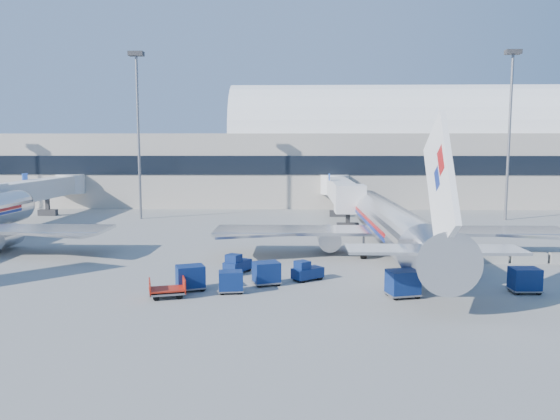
{
  "coord_description": "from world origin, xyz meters",
  "views": [
    {
      "loc": [
        1.21,
        -44.36,
        9.89
      ],
      "look_at": [
        -0.09,
        6.0,
        4.05
      ],
      "focal_mm": 35.0,
      "sensor_mm": 36.0,
      "label": 1
    }
  ],
  "objects_px": {
    "jetbridge_near": "(340,190)",
    "jetbridge_mid": "(40,190)",
    "barrier_near": "(490,258)",
    "cart_train_b": "(231,281)",
    "cart_train_c": "(190,277)",
    "barrier_mid": "(529,258)",
    "cart_open_red": "(168,291)",
    "airliner_main": "(391,225)",
    "mast_east": "(510,110)",
    "tug_left": "(237,264)",
    "cart_solo_far": "(525,280)",
    "tug_right": "(458,265)",
    "cart_solo_near": "(403,283)",
    "tug_lead": "(306,271)",
    "mast_west": "(138,110)",
    "cart_train_a": "(266,273)"
  },
  "relations": [
    {
      "from": "airliner_main",
      "to": "cart_train_b",
      "type": "height_order",
      "value": "airliner_main"
    },
    {
      "from": "barrier_mid",
      "to": "tug_lead",
      "type": "relative_size",
      "value": 1.18
    },
    {
      "from": "airliner_main",
      "to": "mast_east",
      "type": "bearing_deg",
      "value": 51.89
    },
    {
      "from": "jetbridge_mid",
      "to": "barrier_near",
      "type": "distance_m",
      "value": 59.9
    },
    {
      "from": "cart_train_c",
      "to": "airliner_main",
      "type": "bearing_deg",
      "value": 16.34
    },
    {
      "from": "cart_solo_far",
      "to": "airliner_main",
      "type": "bearing_deg",
      "value": 117.86
    },
    {
      "from": "jetbridge_mid",
      "to": "cart_solo_far",
      "type": "xyz_separation_m",
      "value": [
        51.34,
        -38.48,
        -3.01
      ]
    },
    {
      "from": "airliner_main",
      "to": "cart_solo_far",
      "type": "bearing_deg",
      "value": -60.34
    },
    {
      "from": "tug_lead",
      "to": "cart_train_b",
      "type": "distance_m",
      "value": 6.4
    },
    {
      "from": "tug_lead",
      "to": "tug_left",
      "type": "distance_m",
      "value": 5.87
    },
    {
      "from": "jetbridge_near",
      "to": "tug_right",
      "type": "bearing_deg",
      "value": -79.19
    },
    {
      "from": "tug_left",
      "to": "cart_train_c",
      "type": "height_order",
      "value": "cart_train_c"
    },
    {
      "from": "cart_solo_near",
      "to": "tug_right",
      "type": "bearing_deg",
      "value": 34.87
    },
    {
      "from": "mast_east",
      "to": "cart_train_b",
      "type": "bearing_deg",
      "value": -130.88
    },
    {
      "from": "cart_train_b",
      "to": "cart_train_c",
      "type": "relative_size",
      "value": 0.79
    },
    {
      "from": "cart_train_a",
      "to": "cart_train_b",
      "type": "height_order",
      "value": "cart_train_a"
    },
    {
      "from": "jetbridge_near",
      "to": "jetbridge_mid",
      "type": "height_order",
      "value": "same"
    },
    {
      "from": "cart_solo_near",
      "to": "cart_solo_far",
      "type": "xyz_separation_m",
      "value": [
        8.52,
        1.33,
        -0.05
      ]
    },
    {
      "from": "mast_west",
      "to": "barrier_mid",
      "type": "distance_m",
      "value": 51.92
    },
    {
      "from": "cart_train_b",
      "to": "jetbridge_near",
      "type": "bearing_deg",
      "value": 66.24
    },
    {
      "from": "cart_solo_near",
      "to": "cart_train_b",
      "type": "bearing_deg",
      "value": 161.2
    },
    {
      "from": "cart_train_c",
      "to": "cart_solo_far",
      "type": "xyz_separation_m",
      "value": [
        22.88,
        -0.07,
        -0.01
      ]
    },
    {
      "from": "tug_right",
      "to": "barrier_mid",
      "type": "bearing_deg",
      "value": 65.09
    },
    {
      "from": "cart_train_b",
      "to": "cart_solo_far",
      "type": "relative_size",
      "value": 0.94
    },
    {
      "from": "tug_right",
      "to": "cart_solo_near",
      "type": "height_order",
      "value": "cart_solo_near"
    },
    {
      "from": "barrier_mid",
      "to": "cart_open_red",
      "type": "relative_size",
      "value": 1.11
    },
    {
      "from": "cart_train_b",
      "to": "cart_solo_far",
      "type": "xyz_separation_m",
      "value": [
        20.01,
        0.53,
        0.12
      ]
    },
    {
      "from": "airliner_main",
      "to": "tug_left",
      "type": "relative_size",
      "value": 13.84
    },
    {
      "from": "jetbridge_near",
      "to": "cart_train_a",
      "type": "bearing_deg",
      "value": -102.78
    },
    {
      "from": "airliner_main",
      "to": "tug_lead",
      "type": "distance_m",
      "value": 12.17
    },
    {
      "from": "barrier_near",
      "to": "tug_right",
      "type": "relative_size",
      "value": 1.05
    },
    {
      "from": "jetbridge_mid",
      "to": "tug_right",
      "type": "distance_m",
      "value": 58.78
    },
    {
      "from": "barrier_near",
      "to": "cart_train_a",
      "type": "distance_m",
      "value": 20.4
    },
    {
      "from": "airliner_main",
      "to": "cart_train_c",
      "type": "bearing_deg",
      "value": -142.79
    },
    {
      "from": "barrier_mid",
      "to": "tug_right",
      "type": "xyz_separation_m",
      "value": [
        -7.35,
        -4.46,
        0.31
      ]
    },
    {
      "from": "cart_train_c",
      "to": "tug_lead",
      "type": "bearing_deg",
      "value": -0.04
    },
    {
      "from": "jetbridge_mid",
      "to": "cart_solo_near",
      "type": "distance_m",
      "value": 58.53
    },
    {
      "from": "tug_left",
      "to": "cart_open_red",
      "type": "relative_size",
      "value": 1.0
    },
    {
      "from": "cart_train_c",
      "to": "cart_open_red",
      "type": "xyz_separation_m",
      "value": [
        -1.16,
        -1.88,
        -0.48
      ]
    },
    {
      "from": "cart_train_a",
      "to": "mast_east",
      "type": "bearing_deg",
      "value": 29.86
    },
    {
      "from": "tug_lead",
      "to": "cart_train_a",
      "type": "distance_m",
      "value": 3.28
    },
    {
      "from": "jetbridge_mid",
      "to": "cart_train_c",
      "type": "relative_size",
      "value": 11.57
    },
    {
      "from": "mast_east",
      "to": "cart_train_a",
      "type": "relative_size",
      "value": 9.92
    },
    {
      "from": "tug_left",
      "to": "cart_open_red",
      "type": "height_order",
      "value": "tug_left"
    },
    {
      "from": "mast_east",
      "to": "tug_left",
      "type": "distance_m",
      "value": 48.51
    },
    {
      "from": "mast_west",
      "to": "barrier_mid",
      "type": "relative_size",
      "value": 7.53
    },
    {
      "from": "tug_left",
      "to": "cart_train_a",
      "type": "height_order",
      "value": "cart_train_a"
    },
    {
      "from": "airliner_main",
      "to": "tug_right",
      "type": "distance_m",
      "value": 8.3
    },
    {
      "from": "airliner_main",
      "to": "mast_west",
      "type": "height_order",
      "value": "mast_west"
    },
    {
      "from": "mast_east",
      "to": "tug_right",
      "type": "relative_size",
      "value": 7.93
    }
  ]
}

